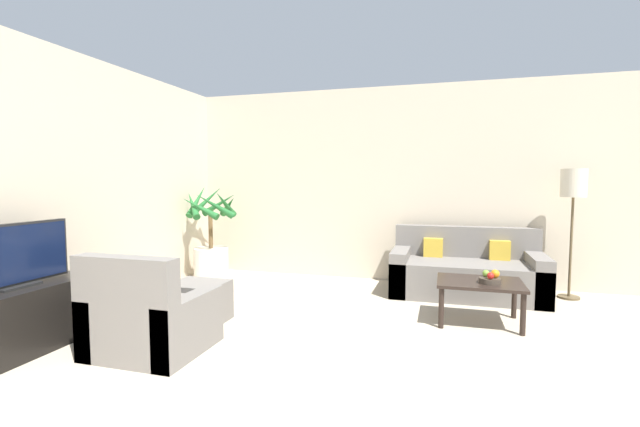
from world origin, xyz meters
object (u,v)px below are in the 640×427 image
Objects in this scene: tv_console at (18,320)px; coffee_table at (479,287)px; potted_palm at (211,245)px; orange_fruit at (495,274)px; sofa_loveseat at (466,273)px; floor_lamp at (573,191)px; fruit_bowl at (490,281)px; ottoman at (199,302)px; armchair at (150,320)px; television at (15,256)px; apple_red at (491,276)px; apple_green at (486,273)px.

coffee_table is (3.65, 1.84, 0.09)m from tv_console.
potted_palm is 16.92× the size of orange_fruit.
sofa_loveseat is 2.20× the size of coffee_table.
orange_fruit reaches higher than tv_console.
coffee_table is (-1.10, -1.25, -0.92)m from floor_lamp.
fruit_bowl is 0.38× the size of ottoman.
coffee_table is 1.51× the size of ottoman.
orange_fruit is 0.09× the size of armchair.
television is 2.84m from potted_palm.
tv_console is 15.92× the size of orange_fruit.
fruit_bowl is at bearing 28.02° from armchair.
armchair reaches higher than tv_console.
television is at bearing -0.00° from tv_console.
television reaches higher than coffee_table.
tv_console is 19.68× the size of apple_red.
tv_console reaches higher than apple_green.
fruit_bowl is at bearing 25.28° from television.
sofa_loveseat is 22.18× the size of orange_fruit.
tv_console is 0.94× the size of potted_palm.
floor_lamp is 1.83m from apple_green.
sofa_loveseat is 1.23m from apple_red.
coffee_table is 0.21m from apple_red.
sofa_loveseat reaches higher than apple_red.
tv_console is at bearing -153.30° from coffee_table.
floor_lamp is at bearing 36.51° from armchair.
ottoman is at bearing 48.26° from tv_console.
orange_fruit is at bearing -79.42° from sofa_loveseat.
armchair is (-2.72, -1.45, -0.18)m from fruit_bowl.
floor_lamp reaches higher than ottoman.
sofa_loveseat reaches higher than apple_green.
apple_red is 0.97× the size of apple_green.
floor_lamp is at bearing 53.38° from orange_fruit.
apple_red is 0.81× the size of orange_fruit.
apple_green is (0.05, -0.04, 0.15)m from coffee_table.
apple_green is 0.13× the size of ottoman.
ottoman is (0.97, 1.10, -0.60)m from television.
coffee_table is 10.06× the size of orange_fruit.
fruit_bowl is (-1.02, -1.32, -0.83)m from floor_lamp.
tv_console is 4.13m from fruit_bowl.
tv_console is 0.72× the size of sofa_loveseat.
ottoman is (0.88, -1.73, -0.28)m from potted_palm.
television is at bearing -155.46° from apple_red.
apple_red reaches higher than fruit_bowl.
fruit_bowl is 0.24× the size of armchair.
apple_green is at bearing -129.35° from floor_lamp.
potted_palm is at bearing 88.00° from television.
floor_lamp reaches higher than orange_fruit.
fruit_bowl is at bearing 25.26° from tv_console.
apple_green is at bearing 28.93° from armchair.
sofa_loveseat is at bearing 39.07° from television.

